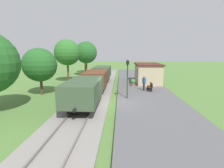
# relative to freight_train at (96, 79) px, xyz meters

# --- Properties ---
(ground_plane) EXTENTS (160.00, 160.00, 0.00)m
(ground_plane) POSITION_rel_freight_train_xyz_m (2.40, -5.64, -1.40)
(ground_plane) COLOR #517A38
(platform_slab) EXTENTS (6.00, 60.00, 0.25)m
(platform_slab) POSITION_rel_freight_train_xyz_m (5.60, -5.64, -1.27)
(platform_slab) COLOR #565659
(platform_slab) RESTS_ON ground
(track_ballast) EXTENTS (3.80, 60.00, 0.12)m
(track_ballast) POSITION_rel_freight_train_xyz_m (-0.00, -5.64, -1.34)
(track_ballast) COLOR gray
(track_ballast) RESTS_ON ground
(rail_near) EXTENTS (0.07, 60.00, 0.14)m
(rail_near) POSITION_rel_freight_train_xyz_m (0.72, -5.64, -1.21)
(rail_near) COLOR slate
(rail_near) RESTS_ON track_ballast
(rail_far) EXTENTS (0.07, 60.00, 0.14)m
(rail_far) POSITION_rel_freight_train_xyz_m (-0.72, -5.64, -1.21)
(rail_far) COLOR slate
(rail_far) RESTS_ON track_ballast
(freight_train) EXTENTS (2.50, 19.40, 2.12)m
(freight_train) POSITION_rel_freight_train_xyz_m (0.00, 0.00, 0.00)
(freight_train) COLOR #384C33
(freight_train) RESTS_ON rail_near
(station_hut) EXTENTS (3.50, 5.80, 2.78)m
(station_hut) POSITION_rel_freight_train_xyz_m (6.80, 4.64, 0.26)
(station_hut) COLOR tan
(station_hut) RESTS_ON platform_slab
(bench_near_hut) EXTENTS (0.42, 1.50, 0.91)m
(bench_near_hut) POSITION_rel_freight_train_xyz_m (6.33, -0.59, -0.68)
(bench_near_hut) COLOR #422819
(bench_near_hut) RESTS_ON platform_slab
(bench_down_platform) EXTENTS (0.42, 1.50, 0.91)m
(bench_down_platform) POSITION_rel_freight_train_xyz_m (6.33, 8.71, -0.68)
(bench_down_platform) COLOR #422819
(bench_down_platform) RESTS_ON platform_slab
(person_waiting) EXTENTS (0.39, 0.45, 1.71)m
(person_waiting) POSITION_rel_freight_train_xyz_m (5.60, -0.71, -0.21)
(person_waiting) COLOR #38332D
(person_waiting) RESTS_ON platform_slab
(potted_planter) EXTENTS (0.64, 0.64, 0.92)m
(potted_planter) POSITION_rel_freight_train_xyz_m (4.54, 2.11, -0.67)
(potted_planter) COLOR brown
(potted_planter) RESTS_ON platform_slab
(lamp_post_near) EXTENTS (0.28, 0.28, 3.70)m
(lamp_post_near) POSITION_rel_freight_train_xyz_m (3.55, -4.07, 1.41)
(lamp_post_near) COLOR #193823
(lamp_post_near) RESTS_ON platform_slab
(tree_trackside_mid) EXTENTS (3.57, 3.57, 5.04)m
(tree_trackside_mid) POSITION_rel_freight_train_xyz_m (-5.69, -2.11, 1.85)
(tree_trackside_mid) COLOR #4C3823
(tree_trackside_mid) RESTS_ON ground
(tree_trackside_far) EXTENTS (3.96, 3.96, 6.56)m
(tree_trackside_far) POSITION_rel_freight_train_xyz_m (-5.29, 6.07, 3.17)
(tree_trackside_far) COLOR #4C3823
(tree_trackside_far) RESTS_ON ground
(tree_field_left) EXTENTS (4.27, 4.27, 6.74)m
(tree_field_left) POSITION_rel_freight_train_xyz_m (-3.89, 13.56, 3.20)
(tree_field_left) COLOR #4C3823
(tree_field_left) RESTS_ON ground
(tree_field_distant) EXTENTS (3.31, 3.31, 6.04)m
(tree_field_distant) POSITION_rel_freight_train_xyz_m (-5.24, 18.57, 2.97)
(tree_field_distant) COLOR #4C3823
(tree_field_distant) RESTS_ON ground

